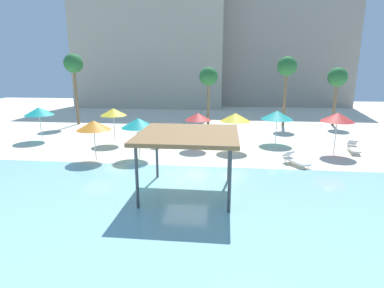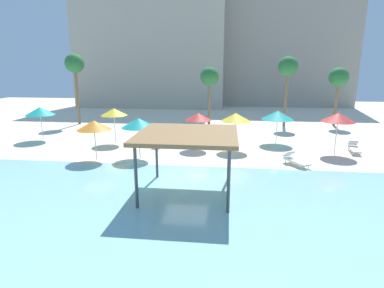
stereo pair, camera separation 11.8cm
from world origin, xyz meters
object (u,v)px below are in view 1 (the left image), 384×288
beach_umbrella_yellow_2 (235,117)px  palm_tree_0 (287,68)px  beach_umbrella_yellow_5 (113,112)px  palm_tree_1 (74,65)px  beach_umbrella_teal_1 (39,111)px  lounge_chair_1 (353,147)px  lounge_chair_0 (160,142)px  lounge_chair_2 (138,138)px  shade_pavilion (188,136)px  palm_tree_3 (209,78)px  lounge_chair_3 (295,160)px  beach_umbrella_teal_7 (277,115)px  palm_tree_2 (337,78)px  beach_umbrella_orange_4 (94,125)px  beach_umbrella_red_0 (198,117)px  beach_umbrella_red_6 (338,117)px  beach_umbrella_teal_3 (138,123)px

beach_umbrella_yellow_2 → palm_tree_0: size_ratio=0.39×
beach_umbrella_yellow_5 → palm_tree_0: (14.52, 9.07, 3.26)m
beach_umbrella_yellow_2 → palm_tree_1: bearing=151.9°
beach_umbrella_teal_1 → lounge_chair_1: bearing=-2.7°
lounge_chair_0 → lounge_chair_2: (-2.03, 0.96, 0.00)m
beach_umbrella_teal_1 → beach_umbrella_yellow_2: beach_umbrella_teal_1 is taller
lounge_chair_0 → beach_umbrella_yellow_5: bearing=-87.9°
shade_pavilion → palm_tree_3: bearing=90.4°
beach_umbrella_yellow_5 → lounge_chair_3: beach_umbrella_yellow_5 is taller
beach_umbrella_teal_7 → palm_tree_3: (-5.79, 7.83, 2.53)m
beach_umbrella_yellow_2 → beach_umbrella_yellow_5: bearing=174.1°
lounge_chair_2 → palm_tree_3: (5.12, 8.72, 4.44)m
beach_umbrella_teal_7 → palm_tree_2: (7.00, 8.51, 2.49)m
shade_pavilion → lounge_chair_1: bearing=38.6°
beach_umbrella_orange_4 → palm_tree_3: palm_tree_3 is taller
beach_umbrella_red_0 → lounge_chair_1: bearing=0.3°
beach_umbrella_teal_7 → beach_umbrella_orange_4: bearing=-154.4°
beach_umbrella_red_6 → palm_tree_2: bearing=73.0°
beach_umbrella_orange_4 → lounge_chair_1: size_ratio=1.31×
beach_umbrella_teal_3 → lounge_chair_3: 10.13m
beach_umbrella_orange_4 → palm_tree_3: size_ratio=0.44×
shade_pavilion → palm_tree_0: palm_tree_0 is taller
beach_umbrella_teal_1 → palm_tree_0: 22.87m
shade_pavilion → palm_tree_1: size_ratio=0.64×
beach_umbrella_yellow_5 → palm_tree_0: palm_tree_0 is taller
shade_pavilion → beach_umbrella_yellow_2: shade_pavilion is taller
beach_umbrella_red_0 → lounge_chair_0: bearing=174.7°
beach_umbrella_yellow_2 → palm_tree_3: bearing=104.0°
lounge_chair_1 → palm_tree_1: size_ratio=0.28×
beach_umbrella_yellow_5 → palm_tree_3: 11.64m
lounge_chair_0 → lounge_chair_3: size_ratio=1.02×
beach_umbrella_teal_1 → palm_tree_0: size_ratio=0.39×
lounge_chair_2 → beach_umbrella_teal_7: bearing=109.2°
lounge_chair_0 → beach_umbrella_yellow_2: bearing=96.1°
palm_tree_2 → palm_tree_3: 12.80m
beach_umbrella_teal_3 → beach_umbrella_orange_4: (-2.70, -0.76, -0.07)m
palm_tree_0 → palm_tree_2: bearing=8.2°
beach_umbrella_orange_4 → beach_umbrella_red_6: size_ratio=0.90×
beach_umbrella_teal_7 → palm_tree_0: bearing=76.3°
beach_umbrella_teal_1 → lounge_chair_1: beach_umbrella_teal_1 is taller
beach_umbrella_red_6 → beach_umbrella_red_0: bearing=176.8°
lounge_chair_2 → palm_tree_3: palm_tree_3 is taller
beach_umbrella_red_6 → palm_tree_1: 24.84m
shade_pavilion → beach_umbrella_yellow_2: size_ratio=1.70×
lounge_chair_2 → palm_tree_1: (-8.41, 7.21, 5.66)m
beach_umbrella_red_0 → beach_umbrella_orange_4: 7.34m
beach_umbrella_teal_7 → palm_tree_2: bearing=50.6°
beach_umbrella_yellow_2 → lounge_chair_3: size_ratio=1.39×
palm_tree_1 → beach_umbrella_orange_4: bearing=-60.0°
palm_tree_1 → palm_tree_3: (13.53, 1.51, -1.22)m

